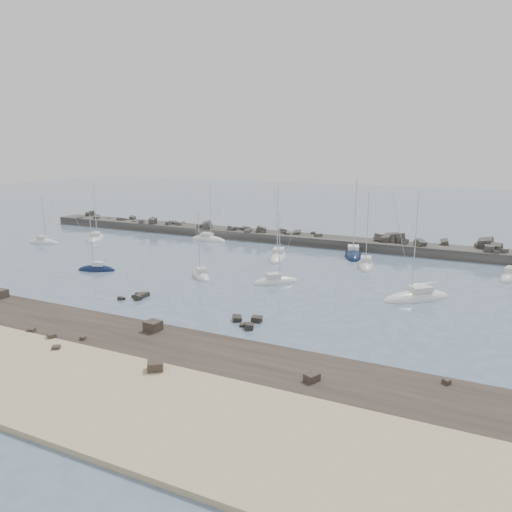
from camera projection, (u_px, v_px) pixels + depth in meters
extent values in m
plane|color=slate|center=(195.00, 286.00, 74.69)|extent=(400.00, 400.00, 0.00)
cube|color=#C5B488|center=(9.00, 371.00, 46.62)|extent=(140.00, 14.00, 1.00)
cube|color=#2C231E|center=(87.00, 335.00, 55.39)|extent=(140.00, 12.00, 0.70)
cube|color=#2C231E|center=(312.00, 377.00, 44.01)|extent=(1.43, 1.55, 0.66)
cube|color=#2C231E|center=(52.00, 336.00, 53.56)|extent=(1.25, 1.21, 0.57)
cube|color=#2C231E|center=(446.00, 381.00, 43.48)|extent=(0.83, 0.81, 0.41)
cube|color=#2C231E|center=(153.00, 326.00, 55.83)|extent=(1.82, 1.70, 1.08)
cube|color=#2C231E|center=(155.00, 367.00, 45.76)|extent=(1.92, 1.90, 0.96)
cube|color=#2C231E|center=(56.00, 348.00, 50.57)|extent=(1.06, 1.06, 0.45)
cube|color=#2C231E|center=(83.00, 338.00, 53.31)|extent=(0.68, 0.65, 0.33)
cube|color=#2C231E|center=(31.00, 330.00, 55.46)|extent=(0.94, 0.98, 0.43)
cube|color=black|center=(121.00, 299.00, 68.13)|extent=(0.98, 0.98, 0.77)
cube|color=black|center=(143.00, 296.00, 69.48)|extent=(1.49, 1.64, 1.13)
cube|color=black|center=(137.00, 295.00, 69.83)|extent=(0.99, 1.04, 0.66)
cube|color=black|center=(138.00, 298.00, 68.01)|extent=(1.12, 0.99, 0.95)
cube|color=black|center=(137.00, 297.00, 69.24)|extent=(1.38, 1.47, 0.85)
cube|color=black|center=(138.00, 296.00, 69.26)|extent=(0.91, 0.89, 0.61)
cube|color=black|center=(237.00, 320.00, 59.99)|extent=(1.69, 1.60, 1.27)
cube|color=black|center=(257.00, 321.00, 59.77)|extent=(1.50, 1.48, 1.09)
cube|color=black|center=(257.00, 322.00, 59.91)|extent=(1.47, 1.45, 0.78)
cube|color=black|center=(243.00, 326.00, 58.20)|extent=(1.08, 1.10, 0.58)
cube|color=black|center=(249.00, 327.00, 57.21)|extent=(1.48, 1.50, 0.87)
cube|color=#322F2C|center=(259.00, 238.00, 111.18)|extent=(115.00, 6.00, 3.20)
cube|color=#322F2C|center=(169.00, 224.00, 119.93)|extent=(1.38, 1.44, 1.48)
cube|color=#322F2C|center=(496.00, 253.00, 88.87)|extent=(1.45, 1.58, 1.26)
cube|color=#322F2C|center=(478.00, 247.00, 93.62)|extent=(1.68, 1.71, 1.56)
cube|color=#322F2C|center=(248.00, 232.00, 109.55)|extent=(1.33, 1.72, 1.50)
cube|color=#322F2C|center=(133.00, 219.00, 128.99)|extent=(1.78, 1.62, 1.87)
cube|color=#322F2C|center=(153.00, 224.00, 121.10)|extent=(1.31, 1.16, 1.30)
cube|color=#322F2C|center=(297.00, 233.00, 107.71)|extent=(1.98, 2.07, 1.65)
cube|color=#322F2C|center=(284.00, 234.00, 108.22)|extent=(1.47, 1.67, 1.24)
cube|color=#322F2C|center=(261.00, 230.00, 110.15)|extent=(2.91, 2.54, 1.83)
cube|color=#322F2C|center=(318.00, 236.00, 104.75)|extent=(2.13, 2.08, 1.43)
cube|color=#322F2C|center=(386.00, 239.00, 98.75)|extent=(1.43, 1.72, 1.60)
cube|color=#322F2C|center=(236.00, 229.00, 112.71)|extent=(1.17, 1.19, 1.15)
cube|color=#322F2C|center=(244.00, 229.00, 112.61)|extent=(1.21, 1.46, 1.35)
cube|color=#322F2C|center=(153.00, 221.00, 121.23)|extent=(1.72, 1.97, 2.12)
cube|color=#322F2C|center=(420.00, 243.00, 95.28)|extent=(2.76, 2.65, 1.79)
cube|color=#322F2C|center=(232.00, 229.00, 112.57)|extent=(1.91, 1.89, 1.77)
cube|color=#322F2C|center=(402.00, 244.00, 98.70)|extent=(1.14, 1.22, 0.97)
cube|color=#322F2C|center=(489.00, 249.00, 90.08)|extent=(1.80, 2.02, 1.31)
cube|color=#322F2C|center=(398.00, 238.00, 98.66)|extent=(3.04, 2.85, 2.31)
cube|color=#322F2C|center=(142.00, 223.00, 121.97)|extent=(1.84, 1.55, 1.74)
cube|color=#322F2C|center=(109.00, 219.00, 130.90)|extent=(1.68, 1.56, 0.98)
cube|color=#322F2C|center=(175.00, 223.00, 121.15)|extent=(1.89, 1.79, 1.12)
cube|color=#322F2C|center=(496.00, 248.00, 90.55)|extent=(2.49, 2.48, 2.01)
cube|color=#322F2C|center=(207.00, 226.00, 114.25)|extent=(2.64, 2.53, 2.78)
cube|color=#322F2C|center=(199.00, 227.00, 115.71)|extent=(1.57, 1.72, 1.37)
cube|color=#322F2C|center=(251.00, 232.00, 111.79)|extent=(1.58, 1.72, 1.14)
cube|color=#322F2C|center=(240.00, 230.00, 113.57)|extent=(1.74, 1.71, 1.25)
cube|color=#322F2C|center=(497.00, 252.00, 90.53)|extent=(1.94, 2.14, 1.53)
cube|color=#322F2C|center=(385.00, 239.00, 99.07)|extent=(2.19, 2.47, 2.16)
cube|color=#322F2C|center=(283.00, 231.00, 109.83)|extent=(2.01, 1.91, 1.26)
cube|color=#322F2C|center=(80.00, 219.00, 131.00)|extent=(1.72, 1.84, 1.01)
cube|color=#322F2C|center=(502.00, 252.00, 89.48)|extent=(2.22, 2.11, 1.45)
cube|color=#322F2C|center=(90.00, 214.00, 134.58)|extent=(2.28, 2.48, 1.86)
cube|color=#322F2C|center=(183.00, 225.00, 122.06)|extent=(2.29, 2.47, 1.59)
cube|color=#322F2C|center=(134.00, 222.00, 125.18)|extent=(1.54, 1.47, 1.23)
cube|color=#322F2C|center=(97.00, 218.00, 130.20)|extent=(2.52, 2.38, 2.07)
cube|color=#322F2C|center=(122.00, 220.00, 128.01)|extent=(1.33, 1.35, 0.83)
cube|color=#322F2C|center=(393.00, 239.00, 99.89)|extent=(2.99, 3.00, 2.56)
cube|color=#322F2C|center=(263.00, 232.00, 109.03)|extent=(1.10, 1.09, 1.02)
cube|color=#322F2C|center=(393.00, 240.00, 98.85)|extent=(2.09, 2.28, 2.02)
cube|color=#322F2C|center=(282.00, 233.00, 110.94)|extent=(1.00, 1.10, 0.80)
cube|color=#322F2C|center=(486.00, 244.00, 92.74)|extent=(3.17, 2.88, 2.94)
cube|color=#322F2C|center=(313.00, 234.00, 107.78)|extent=(1.22, 1.35, 1.21)
cube|color=#322F2C|center=(405.00, 242.00, 96.84)|extent=(1.44, 1.57, 1.60)
cube|color=#322F2C|center=(246.00, 229.00, 112.87)|extent=(1.53, 1.53, 1.05)
cube|color=#322F2C|center=(310.00, 235.00, 107.92)|extent=(1.61, 1.69, 1.20)
cube|color=#322F2C|center=(178.00, 225.00, 119.22)|extent=(1.46, 1.47, 1.54)
cube|color=#322F2C|center=(381.00, 238.00, 100.26)|extent=(2.69, 3.13, 2.19)
cube|color=#322F2C|center=(122.00, 220.00, 127.40)|extent=(2.75, 2.72, 1.80)
cube|color=#322F2C|center=(288.00, 234.00, 107.45)|extent=(1.67, 1.63, 1.12)
cube|color=#322F2C|center=(445.00, 244.00, 96.35)|extent=(2.01, 2.22, 2.34)
ellipsoid|color=white|center=(44.00, 243.00, 106.77)|extent=(7.19, 3.48, 2.01)
cube|color=silver|center=(42.00, 237.00, 106.59)|extent=(2.17, 1.75, 0.71)
cylinder|color=silver|center=(44.00, 218.00, 105.42)|extent=(0.12, 0.12, 9.32)
cylinder|color=silver|center=(40.00, 234.00, 106.56)|extent=(2.72, 0.65, 0.10)
ellipsoid|color=white|center=(96.00, 240.00, 110.65)|extent=(6.52, 8.98, 2.29)
cube|color=silver|center=(95.00, 234.00, 109.92)|extent=(2.71, 2.99, 0.75)
cylinder|color=silver|center=(95.00, 208.00, 109.82)|extent=(0.13, 0.13, 11.79)
cylinder|color=silver|center=(94.00, 231.00, 109.18)|extent=(1.75, 3.13, 0.11)
ellipsoid|color=#0D1939|center=(97.00, 270.00, 83.80)|extent=(6.64, 4.12, 1.88)
cube|color=silver|center=(98.00, 264.00, 83.52)|extent=(2.12, 1.83, 0.67)
cylinder|color=silver|center=(92.00, 240.00, 82.72)|extent=(0.12, 0.12, 8.58)
cylinder|color=silver|center=(100.00, 260.00, 83.35)|extent=(2.41, 1.00, 0.10)
ellipsoid|color=white|center=(208.00, 240.00, 110.04)|extent=(8.98, 3.30, 2.14)
cube|color=silver|center=(207.00, 234.00, 109.98)|extent=(2.58, 1.93, 0.65)
cylinder|color=silver|center=(210.00, 209.00, 108.19)|extent=(0.11, 0.11, 11.91)
cylinder|color=silver|center=(204.00, 231.00, 110.15)|extent=(3.53, 0.32, 0.09)
ellipsoid|color=white|center=(201.00, 276.00, 79.92)|extent=(6.59, 6.38, 1.94)
cube|color=silver|center=(201.00, 270.00, 79.34)|extent=(2.39, 2.37, 0.66)
cylinder|color=silver|center=(199.00, 242.00, 79.21)|extent=(0.11, 0.11, 9.45)
cylinder|color=silver|center=(202.00, 267.00, 78.76)|extent=(2.10, 1.99, 0.09)
ellipsoid|color=white|center=(278.00, 258.00, 92.58)|extent=(5.10, 9.76, 2.42)
cube|color=silver|center=(278.00, 250.00, 92.71)|extent=(2.46, 2.99, 0.78)
cylinder|color=silver|center=(278.00, 220.00, 90.26)|extent=(0.13, 0.13, 12.60)
cylinder|color=silver|center=(279.00, 246.00, 93.18)|extent=(1.03, 3.65, 0.11)
ellipsoid|color=white|center=(276.00, 283.00, 76.35)|extent=(6.85, 6.64, 1.92)
cube|color=silver|center=(273.00, 276.00, 75.99)|extent=(2.49, 2.47, 0.63)
cylinder|color=silver|center=(280.00, 246.00, 75.26)|extent=(0.11, 0.11, 9.84)
cylinder|color=silver|center=(270.00, 272.00, 75.72)|extent=(2.18, 2.06, 0.09)
ellipsoid|color=#0D1939|center=(353.00, 256.00, 94.77)|extent=(5.87, 10.54, 2.48)
cube|color=silver|center=(353.00, 248.00, 94.94)|extent=(2.75, 3.28, 0.77)
cylinder|color=silver|center=(355.00, 215.00, 92.27)|extent=(0.13, 0.13, 13.60)
cylinder|color=silver|center=(353.00, 243.00, 95.46)|extent=(1.26, 3.89, 0.11)
ellipsoid|color=white|center=(366.00, 266.00, 86.63)|extent=(4.82, 9.06, 2.32)
cube|color=silver|center=(366.00, 259.00, 85.92)|extent=(2.31, 2.79, 0.77)
cylinder|color=silver|center=(367.00, 227.00, 85.80)|extent=(0.13, 0.13, 11.69)
cylinder|color=silver|center=(366.00, 256.00, 85.18)|extent=(1.00, 3.38, 0.11)
ellipsoid|color=white|center=(416.00, 299.00, 68.32)|extent=(9.56, 9.27, 2.42)
cube|color=silver|center=(420.00, 289.00, 68.17)|extent=(3.48, 3.44, 0.72)
cylinder|color=silver|center=(415.00, 243.00, 66.35)|extent=(0.12, 0.12, 13.72)
cylinder|color=silver|center=(425.00, 284.00, 68.23)|extent=(3.03, 2.87, 0.10)
ellipsoid|color=white|center=(512.00, 277.00, 79.27)|extent=(4.74, 8.74, 2.29)
cube|color=silver|center=(512.00, 270.00, 78.67)|extent=(2.25, 2.70, 0.78)
cylinder|color=silver|center=(511.00, 266.00, 78.08)|extent=(1.00, 3.25, 0.11)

